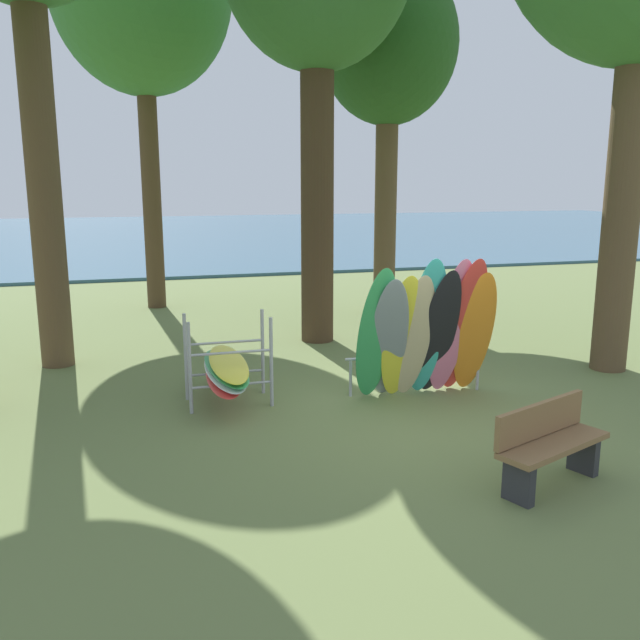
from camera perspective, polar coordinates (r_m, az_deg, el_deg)
name	(u,v)px	position (r m, az deg, el deg)	size (l,w,h in m)	color
ground_plane	(413,417)	(9.04, 7.93, -8.14)	(80.00, 80.00, 0.00)	olive
lake_water	(189,233)	(39.53, -11.08, 7.24)	(80.00, 36.00, 0.10)	#38607A
tree_mid_behind	(389,49)	(15.96, 5.85, 21.89)	(3.05, 3.05, 7.76)	brown
leaning_board_pile	(427,334)	(9.48, 9.06, -1.14)	(2.10, 1.01, 2.07)	#339E56
board_storage_rack	(226,369)	(9.43, -8.01, -4.13)	(1.15, 2.13, 1.25)	#9EA0A5
park_bench	(549,443)	(7.30, 18.88, -9.85)	(1.45, 0.89, 0.85)	#2D2D33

